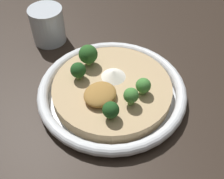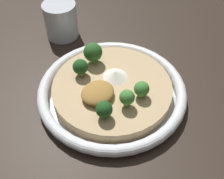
# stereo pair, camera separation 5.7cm
# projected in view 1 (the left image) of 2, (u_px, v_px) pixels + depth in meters

# --- Properties ---
(ground_plane) EXTENTS (6.00, 6.00, 0.00)m
(ground_plane) POSITION_uv_depth(u_px,v_px,m) (112.00, 96.00, 0.58)
(ground_plane) COLOR #2D231C
(risotto_bowl) EXTENTS (0.30, 0.30, 0.03)m
(risotto_bowl) POSITION_uv_depth(u_px,v_px,m) (112.00, 91.00, 0.57)
(risotto_bowl) COLOR silver
(risotto_bowl) RESTS_ON ground_plane
(cheese_sprinkle) EXTENTS (0.05, 0.05, 0.02)m
(cheese_sprinkle) POSITION_uv_depth(u_px,v_px,m) (113.00, 74.00, 0.57)
(cheese_sprinkle) COLOR white
(cheese_sprinkle) RESTS_ON risotto_bowl
(crispy_onion_garnish) EXTENTS (0.07, 0.06, 0.02)m
(crispy_onion_garnish) POSITION_uv_depth(u_px,v_px,m) (98.00, 93.00, 0.53)
(crispy_onion_garnish) COLOR #A37538
(crispy_onion_garnish) RESTS_ON risotto_bowl
(broccoli_back_left) EXTENTS (0.03, 0.03, 0.04)m
(broccoli_back_left) POSITION_uv_depth(u_px,v_px,m) (143.00, 86.00, 0.53)
(broccoli_back_left) COLOR #668E47
(broccoli_back_left) RESTS_ON risotto_bowl
(broccoli_back) EXTENTS (0.03, 0.03, 0.04)m
(broccoli_back) POSITION_uv_depth(u_px,v_px,m) (131.00, 96.00, 0.51)
(broccoli_back) COLOR #668E47
(broccoli_back) RESTS_ON risotto_bowl
(broccoli_front_left) EXTENTS (0.04, 0.04, 0.05)m
(broccoli_front_left) POSITION_uv_depth(u_px,v_px,m) (88.00, 54.00, 0.58)
(broccoli_front_left) COLOR #759E4C
(broccoli_front_left) RESTS_ON risotto_bowl
(broccoli_front_right) EXTENTS (0.03, 0.03, 0.04)m
(broccoli_front_right) POSITION_uv_depth(u_px,v_px,m) (78.00, 70.00, 0.56)
(broccoli_front_right) COLOR #84A856
(broccoli_front_right) RESTS_ON risotto_bowl
(broccoli_back_right) EXTENTS (0.03, 0.03, 0.04)m
(broccoli_back_right) POSITION_uv_depth(u_px,v_px,m) (111.00, 110.00, 0.49)
(broccoli_back_right) COLOR #759E4C
(broccoli_back_right) RESTS_ON risotto_bowl
(drinking_glass) EXTENTS (0.08, 0.08, 0.09)m
(drinking_glass) POSITION_uv_depth(u_px,v_px,m) (48.00, 25.00, 0.68)
(drinking_glass) COLOR silver
(drinking_glass) RESTS_ON ground_plane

